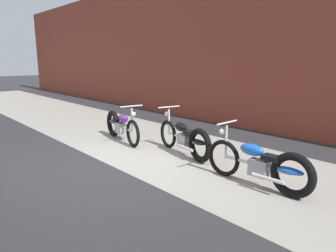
{
  "coord_description": "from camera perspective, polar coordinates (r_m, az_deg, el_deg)",
  "views": [
    {
      "loc": [
        5.19,
        -3.1,
        2.11
      ],
      "look_at": [
        0.45,
        1.1,
        0.75
      ],
      "focal_mm": 33.12,
      "sensor_mm": 36.0,
      "label": 1
    }
  ],
  "objects": [
    {
      "name": "motorcycle_purple",
      "position": [
        8.35,
        -8.83,
        0.13
      ],
      "size": [
        1.99,
        0.68,
        1.03
      ],
      "rotation": [
        0.0,
        0.0,
        -0.18
      ],
      "color": "black",
      "rests_on": "ground"
    },
    {
      "name": "motorcycle_blue",
      "position": [
        5.39,
        17.19,
        -6.97
      ],
      "size": [
        2.01,
        0.58,
        1.03
      ],
      "rotation": [
        0.0,
        0.0,
        3.18
      ],
      "color": "black",
      "rests_on": "ground"
    },
    {
      "name": "motorcycle_black",
      "position": [
        6.86,
        3.44,
        -2.36
      ],
      "size": [
        1.99,
        0.7,
        1.03
      ],
      "rotation": [
        0.0,
        0.0,
        2.95
      ],
      "color": "black",
      "rests_on": "ground"
    },
    {
      "name": "sidewalk_slab",
      "position": [
        7.41,
        1.41,
        -4.41
      ],
      "size": [
        36.0,
        3.5,
        0.01
      ],
      "primitive_type": "cube",
      "color": "#9E998E",
      "rests_on": "ground"
    },
    {
      "name": "ground_plane",
      "position": [
        6.41,
        -10.21,
        -7.31
      ],
      "size": [
        80.0,
        80.0,
        0.0
      ],
      "primitive_type": "plane",
      "color": "#2D2D30"
    },
    {
      "name": "brick_building_wall",
      "position": [
        9.81,
        16.91,
        14.42
      ],
      "size": [
        36.0,
        0.5,
        5.19
      ],
      "primitive_type": "cube",
      "color": "brown",
      "rests_on": "ground"
    }
  ]
}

